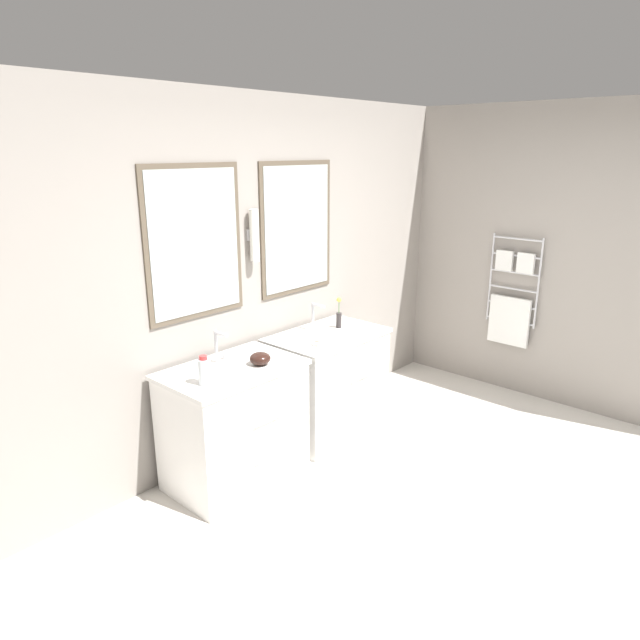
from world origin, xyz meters
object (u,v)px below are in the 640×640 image
Objects in this scene: amenity_bowl at (260,359)px; vanity_right at (331,383)px; flower_vase at (339,316)px; toiletry_bottle at (204,371)px; vanity_left at (238,425)px.

vanity_right is at bearing 4.53° from amenity_bowl.
toiletry_bottle is at bearing -174.64° from flower_vase.
vanity_left is 6.50× the size of amenity_bowl.
amenity_bowl is (0.45, -0.00, -0.04)m from toiletry_bottle.
vanity_left is 1.00× the size of vanity_right.
amenity_bowl is (-0.80, -0.06, 0.45)m from vanity_right.
vanity_left is at bearing 11.48° from toiletry_bottle.
vanity_right is 4.96× the size of toiletry_bottle.
toiletry_bottle is (-0.29, -0.06, 0.49)m from vanity_left.
vanity_left and vanity_right have the same top height.
flower_vase reaches higher than toiletry_bottle.
vanity_left is 1.25m from flower_vase.
flower_vase is at bearing 5.36° from toiletry_bottle.
amenity_bowl is at bearing -175.47° from vanity_right.
flower_vase is at bearing 3.78° from vanity_left.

